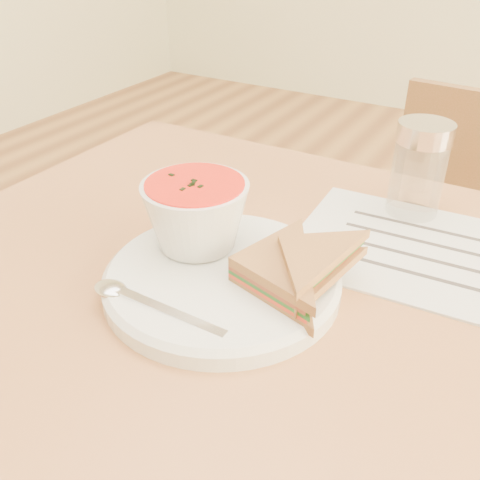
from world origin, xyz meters
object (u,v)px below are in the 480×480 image
Objects in this scene: chair_far at (433,302)px; condiment_shaker at (418,170)px; soup_bowl at (196,218)px; plate at (222,280)px.

chair_far is 0.52m from condiment_shaker.
soup_bowl is (-0.20, -0.54, 0.41)m from chair_far.
chair_far is 6.47× the size of condiment_shaker.
plate is at bearing 81.02° from chair_far.
plate is (-0.15, -0.57, 0.36)m from chair_far.
soup_bowl is 0.94× the size of condiment_shaker.
condiment_shaker is (-0.02, -0.31, 0.41)m from chair_far.
soup_bowl reaches higher than plate.
chair_far is 0.69m from plate.
plate is 2.16× the size of soup_bowl.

